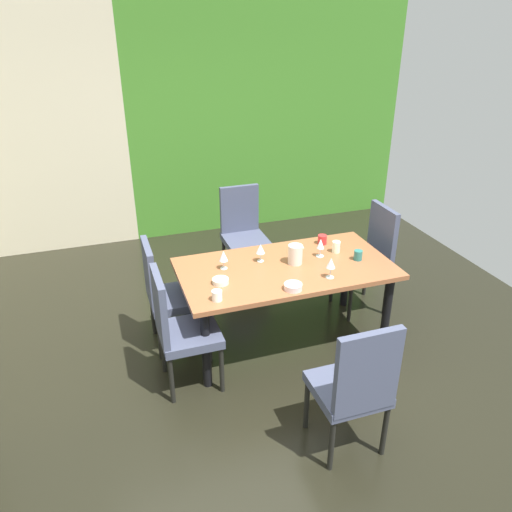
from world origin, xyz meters
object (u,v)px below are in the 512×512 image
(wine_glass_center, at_px, (321,244))
(pitcher_near_window, at_px, (295,254))
(wine_glass_corner, at_px, (331,264))
(chair_right_far, at_px, (370,255))
(cup_right, at_px, (217,296))
(cup_front, at_px, (358,255))
(serving_bowl_left, at_px, (220,281))
(chair_head_near, at_px, (355,385))
(dining_table, at_px, (286,275))
(chair_head_far, at_px, (243,230))
(cup_south, at_px, (322,240))
(cup_near_shelf, at_px, (336,247))
(wine_glass_west, at_px, (260,249))
(wine_glass_north, at_px, (223,256))
(chair_left_near, at_px, (178,326))
(chair_left_far, at_px, (166,290))
(serving_bowl_east, at_px, (293,287))

(wine_glass_center, xyz_separation_m, pitcher_near_window, (-0.25, -0.05, -0.03))
(pitcher_near_window, bearing_deg, wine_glass_corner, -62.62)
(chair_right_far, xyz_separation_m, cup_right, (-1.64, -0.61, 0.22))
(wine_glass_corner, height_order, pitcher_near_window, wine_glass_corner)
(chair_right_far, xyz_separation_m, cup_front, (-0.35, -0.36, 0.22))
(serving_bowl_left, bearing_deg, chair_head_near, -65.53)
(dining_table, height_order, cup_right, cup_right)
(dining_table, height_order, chair_head_far, chair_head_far)
(cup_front, relative_size, cup_south, 1.03)
(chair_head_far, height_order, cup_near_shelf, chair_head_far)
(dining_table, distance_m, chair_head_near, 1.29)
(cup_south, xyz_separation_m, pitcher_near_window, (-0.38, -0.28, 0.04))
(cup_front, distance_m, cup_near_shelf, 0.22)
(dining_table, xyz_separation_m, chair_head_near, (-0.05, -1.29, -0.10))
(chair_right_far, bearing_deg, wine_glass_center, 107.28)
(wine_glass_west, xyz_separation_m, serving_bowl_left, (-0.42, -0.26, -0.09))
(dining_table, height_order, wine_glass_west, wine_glass_west)
(chair_right_far, relative_size, wine_glass_center, 6.32)
(wine_glass_north, bearing_deg, serving_bowl_left, -111.27)
(chair_left_near, distance_m, pitcher_near_window, 1.14)
(chair_left_far, height_order, cup_right, chair_left_far)
(chair_left_far, xyz_separation_m, serving_bowl_left, (0.38, -0.38, 0.22))
(wine_glass_west, distance_m, cup_right, 0.71)
(cup_front, height_order, pitcher_near_window, pitcher_near_window)
(cup_near_shelf, bearing_deg, chair_head_far, 112.68)
(chair_left_near, distance_m, cup_front, 1.62)
(serving_bowl_left, bearing_deg, serving_bowl_east, -28.08)
(chair_right_far, xyz_separation_m, serving_bowl_left, (-1.56, -0.38, 0.20))
(cup_near_shelf, relative_size, cup_south, 1.21)
(chair_left_far, xyz_separation_m, wine_glass_west, (0.80, -0.12, 0.31))
(chair_right_far, distance_m, serving_bowl_east, 1.26)
(chair_left_far, xyz_separation_m, wine_glass_north, (0.47, -0.15, 0.31))
(chair_head_far, relative_size, wine_glass_north, 6.19)
(chair_right_far, distance_m, cup_near_shelf, 0.53)
(wine_glass_north, xyz_separation_m, wine_glass_center, (0.84, -0.05, 0.00))
(chair_left_near, xyz_separation_m, wine_glass_north, (0.47, 0.41, 0.31))
(serving_bowl_east, distance_m, cup_front, 0.77)
(dining_table, distance_m, chair_left_near, 1.01)
(dining_table, xyz_separation_m, pitcher_near_window, (0.10, 0.03, 0.17))
(chair_left_far, bearing_deg, wine_glass_north, 72.57)
(wine_glass_north, height_order, cup_south, wine_glass_north)
(chair_right_far, height_order, wine_glass_corner, chair_right_far)
(serving_bowl_left, bearing_deg, chair_head_far, 66.16)
(wine_glass_north, bearing_deg, chair_right_far, 5.75)
(dining_table, bearing_deg, chair_right_far, 15.97)
(chair_head_near, height_order, wine_glass_corner, chair_head_near)
(chair_head_near, xyz_separation_m, cup_south, (0.52, 1.60, 0.23))
(cup_right, xyz_separation_m, cup_south, (1.15, 0.64, 0.00))
(chair_head_near, bearing_deg, cup_right, 123.37)
(pitcher_near_window, bearing_deg, serving_bowl_left, -168.96)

